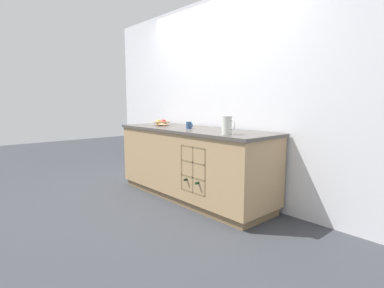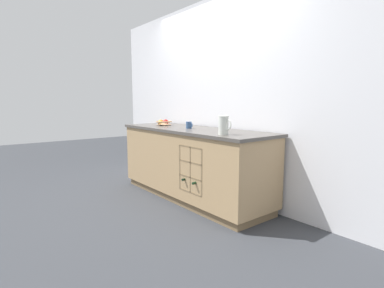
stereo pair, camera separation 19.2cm
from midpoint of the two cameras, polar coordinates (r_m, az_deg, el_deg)
name	(u,v)px [view 1 (the left image)]	position (r m, az deg, el deg)	size (l,w,h in m)	color
ground_plane	(192,197)	(3.92, -1.42, -10.14)	(14.00, 14.00, 0.00)	#383A3F
back_wall	(215,98)	(4.00, 3.11, 8.77)	(4.64, 0.06, 2.55)	white
kitchen_island	(192,163)	(3.80, -1.44, -3.66)	(2.28, 0.75, 0.89)	olive
fruit_bowl	(162,123)	(4.26, -7.09, 4.08)	(0.23, 0.23, 0.08)	tan
white_pitcher	(227,125)	(3.04, 4.92, 3.67)	(0.16, 0.11, 0.19)	silver
ceramic_mug	(189,125)	(3.74, -2.04, 3.62)	(0.11, 0.07, 0.08)	#385684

